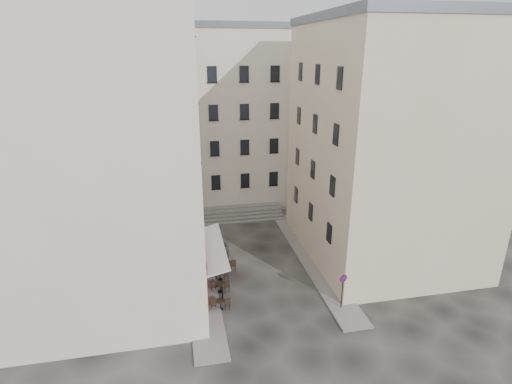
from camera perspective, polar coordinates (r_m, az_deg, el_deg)
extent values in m
plane|color=black|center=(29.79, 1.33, -13.18)|extent=(90.00, 90.00, 0.00)
cube|color=slate|center=(32.65, -8.10, -10.08)|extent=(2.00, 22.00, 0.12)
cube|color=slate|center=(33.34, 7.84, -9.40)|extent=(2.00, 18.00, 0.12)
cube|color=beige|center=(28.49, -21.12, 5.87)|extent=(12.00, 16.00, 20.00)
cube|color=beige|center=(33.00, 18.24, 6.16)|extent=(12.00, 14.00, 18.00)
cube|color=#565962|center=(32.29, 20.12, 22.39)|extent=(12.20, 14.20, 0.60)
cube|color=beige|center=(44.21, -5.38, 10.27)|extent=(18.00, 10.00, 18.00)
cube|color=#565962|center=(43.69, -5.80, 22.39)|extent=(18.20, 10.20, 0.60)
cube|color=#480A11|center=(29.21, -7.70, -10.07)|extent=(0.25, 7.00, 3.50)
cube|color=black|center=(29.39, -7.59, -10.66)|extent=(0.06, 3.85, 2.00)
cube|color=silver|center=(28.68, -6.17, -7.86)|extent=(1.58, 7.30, 0.41)
cube|color=#615F5C|center=(40.07, -2.42, -3.97)|extent=(9.00, 1.80, 0.20)
cube|color=#615F5C|center=(40.40, -2.53, -3.46)|extent=(9.00, 1.80, 0.20)
cube|color=#615F5C|center=(40.74, -2.63, -2.95)|extent=(9.00, 1.80, 0.20)
cube|color=#615F5C|center=(41.07, -2.74, -2.46)|extent=(9.00, 1.80, 0.20)
cylinder|color=black|center=(28.27, -4.84, -14.16)|extent=(0.10, 0.10, 0.90)
sphere|color=black|center=(28.01, -4.86, -13.36)|extent=(0.12, 0.12, 0.12)
cylinder|color=black|center=(31.22, -5.62, -10.63)|extent=(0.10, 0.10, 0.90)
sphere|color=black|center=(30.99, -5.65, -9.88)|extent=(0.12, 0.12, 0.12)
cylinder|color=black|center=(34.28, -6.26, -7.72)|extent=(0.10, 0.10, 0.90)
sphere|color=black|center=(34.07, -6.29, -7.02)|extent=(0.12, 0.12, 0.12)
cylinder|color=black|center=(27.32, 12.20, -13.80)|extent=(0.07, 0.07, 2.58)
cylinder|color=#B60C25|center=(26.77, 12.36, -11.95)|extent=(0.59, 0.13, 0.60)
cylinder|color=navy|center=(26.75, 12.38, -11.98)|extent=(0.43, 0.11, 0.43)
cube|color=#B60C25|center=(26.73, 12.40, -12.01)|extent=(0.35, 0.09, 0.35)
cylinder|color=black|center=(27.42, -5.08, -16.32)|extent=(0.36, 0.36, 0.02)
cylinder|color=black|center=(27.23, -5.10, -15.76)|extent=(0.05, 0.05, 0.70)
cylinder|color=black|center=(27.05, -5.12, -15.20)|extent=(0.60, 0.60, 0.04)
cube|color=black|center=(27.24, -4.12, -15.58)|extent=(0.38, 0.38, 0.91)
cube|color=black|center=(27.25, -6.11, -15.63)|extent=(0.38, 0.38, 0.91)
cylinder|color=black|center=(29.10, -5.09, -13.96)|extent=(0.37, 0.37, 0.02)
cylinder|color=black|center=(28.91, -5.11, -13.40)|extent=(0.05, 0.05, 0.73)
cylinder|color=black|center=(28.73, -5.13, -12.85)|extent=(0.62, 0.62, 0.04)
cube|color=black|center=(28.93, -4.17, -13.23)|extent=(0.39, 0.39, 0.93)
cube|color=black|center=(28.94, -6.08, -13.28)|extent=(0.39, 0.39, 0.93)
cylinder|color=black|center=(30.43, -5.12, -12.33)|extent=(0.35, 0.35, 0.02)
cylinder|color=black|center=(30.27, -5.14, -11.82)|extent=(0.05, 0.05, 0.67)
cylinder|color=black|center=(30.11, -5.16, -11.32)|extent=(0.58, 0.58, 0.04)
cube|color=black|center=(30.28, -4.31, -11.67)|extent=(0.37, 0.37, 0.86)
cube|color=black|center=(30.29, -5.99, -11.72)|extent=(0.37, 0.37, 0.86)
cylinder|color=black|center=(31.45, -4.20, -11.13)|extent=(0.39, 0.39, 0.02)
cylinder|color=black|center=(31.27, -4.22, -10.56)|extent=(0.05, 0.05, 0.77)
cylinder|color=black|center=(31.09, -4.23, -10.00)|extent=(0.66, 0.66, 0.04)
cube|color=black|center=(31.29, -3.31, -10.39)|extent=(0.42, 0.42, 0.99)
cube|color=black|center=(31.29, -5.16, -10.45)|extent=(0.42, 0.42, 0.99)
cylinder|color=black|center=(33.51, -5.65, -9.12)|extent=(0.36, 0.36, 0.02)
cylinder|color=black|center=(33.35, -5.67, -8.63)|extent=(0.05, 0.05, 0.69)
cylinder|color=black|center=(33.21, -5.68, -8.15)|extent=(0.59, 0.59, 0.04)
cube|color=black|center=(33.37, -4.90, -8.49)|extent=(0.38, 0.38, 0.89)
cube|color=black|center=(33.39, -6.45, -8.54)|extent=(0.38, 0.38, 0.89)
imported|color=black|center=(32.31, -4.39, -8.59)|extent=(0.68, 0.47, 1.78)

